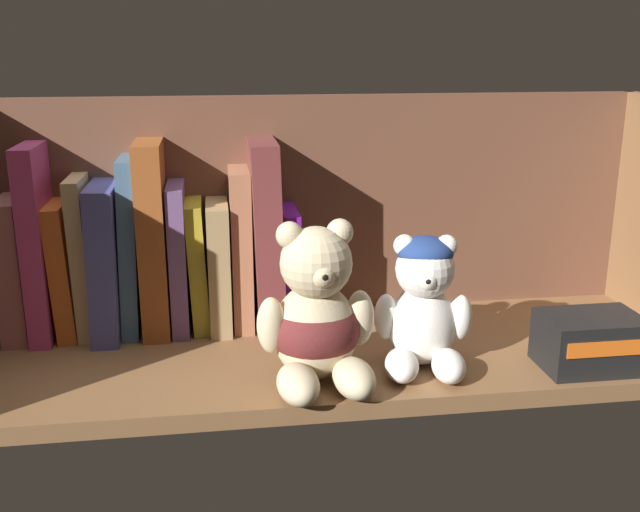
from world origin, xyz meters
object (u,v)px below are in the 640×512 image
at_px(book_7, 179,256).
at_px(book_12, 288,264).
at_px(book_6, 154,236).
at_px(book_0, 18,267).
at_px(book_5, 131,245).
at_px(book_11, 265,233).
at_px(book_1, 41,241).
at_px(book_9, 219,263).
at_px(small_product_box, 590,341).
at_px(book_3, 84,255).
at_px(book_4, 108,257).
at_px(book_2, 66,268).
at_px(teddy_bear_smaller, 424,306).
at_px(teddy_bear_larger, 316,320).
at_px(book_8, 198,264).
at_px(book_10, 241,247).

distance_m(book_7, book_12, 0.14).
bearing_deg(book_6, book_7, 0.00).
relative_size(book_0, book_5, 0.79).
bearing_deg(book_11, book_1, -180.00).
bearing_deg(book_9, book_7, 180.00).
bearing_deg(book_5, small_product_box, -20.84).
height_order(book_3, book_4, book_3).
relative_size(book_4, small_product_box, 1.73).
bearing_deg(book_4, book_0, 180.00).
distance_m(book_2, teddy_bear_smaller, 0.44).
relative_size(book_3, teddy_bear_larger, 1.12).
bearing_deg(book_12, book_3, 180.00).
distance_m(book_7, book_11, 0.11).
bearing_deg(book_8, teddy_bear_smaller, -33.67).
xyz_separation_m(book_2, book_10, (0.22, 0.00, 0.02)).
height_order(book_3, book_7, book_3).
bearing_deg(book_10, book_12, -0.00).
bearing_deg(book_3, book_5, 0.00).
xyz_separation_m(book_0, book_8, (0.22, 0.00, -0.01)).
relative_size(book_5, book_10, 1.08).
height_order(book_11, teddy_bear_smaller, book_11).
height_order(book_4, book_7, book_4).
xyz_separation_m(book_5, teddy_bear_larger, (0.21, -0.18, -0.04)).
bearing_deg(book_7, book_10, 0.00).
relative_size(book_3, book_9, 1.22).
distance_m(book_3, book_4, 0.03).
xyz_separation_m(book_8, book_11, (0.09, 0.00, 0.04)).
distance_m(book_2, book_5, 0.08).
xyz_separation_m(book_4, teddy_bear_smaller, (0.36, -0.16, -0.02)).
bearing_deg(book_4, book_10, 0.00).
distance_m(book_6, book_8, 0.06).
bearing_deg(book_8, book_4, -180.00).
bearing_deg(book_9, teddy_bear_larger, -61.73).
bearing_deg(book_2, book_3, 0.00).
distance_m(book_0, book_3, 0.08).
bearing_deg(book_4, book_9, 0.00).
relative_size(teddy_bear_larger, teddy_bear_smaller, 1.17).
distance_m(book_5, teddy_bear_smaller, 0.37).
bearing_deg(book_4, teddy_bear_larger, -38.12).
bearing_deg(small_product_box, book_2, 161.78).
height_order(book_1, book_6, book_6).
distance_m(book_0, book_6, 0.17).
distance_m(book_3, book_7, 0.11).
bearing_deg(teddy_bear_larger, book_12, 93.21).
distance_m(book_4, book_9, 0.14).
bearing_deg(teddy_bear_smaller, book_6, 151.16).
xyz_separation_m(book_6, book_9, (0.08, 0.00, -0.04)).
xyz_separation_m(book_1, book_10, (0.24, 0.00, -0.02)).
bearing_deg(book_4, book_1, 180.00).
bearing_deg(book_3, book_4, -0.00).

